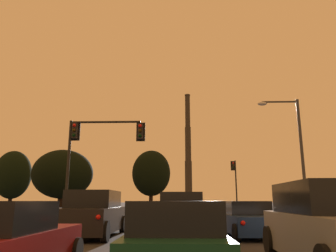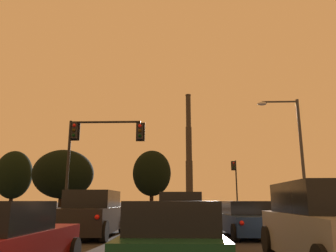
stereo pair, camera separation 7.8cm
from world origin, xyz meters
name	(u,v)px [view 1 (the left image)]	position (x,y,z in m)	size (l,w,h in m)	color
sedan_right_lane_front	(247,220)	(2.90, 14.47, 0.67)	(2.14, 4.76, 1.43)	navy
hatchback_left_lane_second	(3,244)	(-3.23, 6.40, 0.66)	(1.91, 4.11, 1.44)	maroon
hatchback_center_lane_second	(176,243)	(-0.03, 6.57, 0.66)	(1.92, 4.11, 1.44)	#0F3823
suv_right_lane_second	(333,226)	(3.41, 7.74, 0.90)	(2.23, 4.95, 1.86)	gray
suv_left_lane_front	(93,214)	(-3.54, 14.10, 0.90)	(2.14, 4.92, 1.86)	black
pickup_truck_center_lane_front	(182,217)	(0.15, 13.99, 0.80)	(2.24, 5.53, 1.82)	navy
traffic_light_far_right	(235,178)	(7.45, 43.93, 4.35)	(0.78, 0.50, 6.67)	black
traffic_light_overhead_left	(94,144)	(-5.45, 20.80, 5.00)	(5.08, 0.50, 6.57)	black
street_lamp	(295,145)	(7.77, 21.86, 5.03)	(2.81, 0.36, 8.21)	#38383A
smokestack	(188,159)	(5.25, 175.88, 23.36)	(5.98, 5.98, 59.70)	#2B2722
treeline_left_mid	(13,175)	(-43.41, 85.03, 8.10)	(9.48, 8.53, 14.35)	black
treeline_center_left	(63,174)	(-26.20, 73.79, 7.33)	(13.61, 12.25, 12.82)	black
treeline_far_right	(151,173)	(-6.69, 80.65, 8.04)	(9.34, 8.41, 13.61)	black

